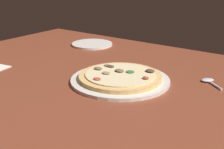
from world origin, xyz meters
TOP-DOWN VIEW (x-y plane):
  - dining_table at (0.00, 0.00)cm, footprint 150.00×110.00cm
  - pizza_main at (-1.70, -6.18)cm, footprint 30.37×30.37cm
  - side_plate at (34.58, -36.47)cm, footprint 18.16×18.16cm
  - spoon at (-24.15, -21.35)cm, footprint 8.39×7.48cm

SIDE VIEW (x-z plane):
  - dining_table at x=0.00cm, z-range 0.00..4.00cm
  - side_plate at x=34.58cm, z-range 4.00..4.90cm
  - spoon at x=-24.15cm, z-range 3.96..4.96cm
  - pizza_main at x=-1.70cm, z-range 3.48..6.86cm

